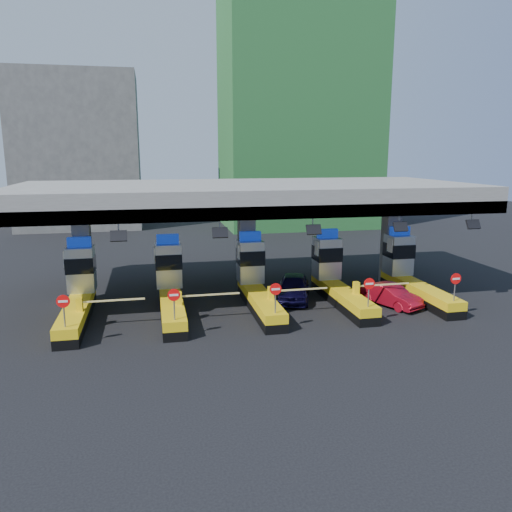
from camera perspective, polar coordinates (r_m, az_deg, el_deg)
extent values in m
plane|color=black|center=(29.79, 0.03, -5.64)|extent=(120.00, 120.00, 0.00)
cube|color=slate|center=(31.48, -1.12, 6.91)|extent=(28.00, 12.00, 1.50)
cube|color=#4C4C49|center=(25.97, 1.27, 5.00)|extent=(28.00, 0.60, 0.70)
cube|color=slate|center=(31.68, -19.15, -0.11)|extent=(1.00, 1.00, 5.50)
cube|color=slate|center=(31.97, -1.09, 0.65)|extent=(1.00, 1.00, 5.50)
cube|color=slate|center=(35.21, 15.10, 1.28)|extent=(1.00, 1.00, 5.50)
cylinder|color=slate|center=(25.42, -15.45, 3.07)|extent=(0.06, 0.06, 0.50)
cube|color=black|center=(25.27, -15.43, 2.22)|extent=(0.80, 0.38, 0.54)
cylinder|color=slate|center=(25.60, -4.20, 3.52)|extent=(0.06, 0.06, 0.50)
cube|color=black|center=(25.45, -4.13, 2.68)|extent=(0.80, 0.38, 0.54)
cylinder|color=slate|center=(26.73, 6.50, 3.82)|extent=(0.06, 0.06, 0.50)
cube|color=black|center=(26.59, 6.62, 3.02)|extent=(0.80, 0.38, 0.54)
cylinder|color=slate|center=(28.70, 16.04, 3.98)|extent=(0.06, 0.06, 0.50)
cube|color=black|center=(28.57, 16.19, 3.23)|extent=(0.80, 0.38, 0.54)
cylinder|color=slate|center=(31.06, 23.42, 4.03)|extent=(0.06, 0.06, 0.50)
cube|color=black|center=(30.94, 23.58, 3.34)|extent=(0.80, 0.38, 0.54)
cube|color=black|center=(28.46, -19.77, -6.66)|extent=(1.20, 8.00, 0.50)
cube|color=#E5B70C|center=(28.31, -19.84, -5.70)|extent=(1.20, 8.00, 0.50)
cube|color=#9EA3A8|center=(30.61, -19.36, -1.38)|extent=(1.50, 1.50, 2.60)
cube|color=black|center=(30.52, -19.40, -0.84)|extent=(1.56, 1.56, 0.90)
cube|color=#0C2DBF|center=(30.30, -19.56, 1.53)|extent=(1.30, 0.35, 0.55)
cube|color=white|center=(30.29, -21.01, -0.28)|extent=(0.06, 0.70, 0.90)
cylinder|color=slate|center=(24.65, -21.07, -6.17)|extent=(0.07, 0.07, 1.30)
cylinder|color=red|center=(24.45, -21.19, -4.85)|extent=(0.60, 0.04, 0.60)
cube|color=white|center=(24.43, -21.20, -4.87)|extent=(0.42, 0.02, 0.10)
cube|color=#E5B70C|center=(26.95, -19.52, -5.22)|extent=(0.30, 0.35, 0.70)
cube|color=white|center=(26.75, -16.02, -4.90)|extent=(3.20, 0.08, 0.08)
cube|color=black|center=(28.18, -9.60, -6.30)|extent=(1.20, 8.00, 0.50)
cube|color=#E5B70C|center=(28.03, -9.63, -5.33)|extent=(1.20, 8.00, 0.50)
cube|color=#9EA3A8|center=(30.35, -9.96, -1.00)|extent=(1.50, 1.50, 2.60)
cube|color=black|center=(30.26, -9.98, -0.45)|extent=(1.56, 1.56, 0.90)
cube|color=#0C2DBF|center=(30.04, -10.07, 1.94)|extent=(1.30, 0.35, 0.55)
cube|color=white|center=(29.89, -11.52, 0.12)|extent=(0.06, 0.70, 0.90)
cylinder|color=slate|center=(24.33, -9.32, -5.75)|extent=(0.07, 0.07, 1.30)
cylinder|color=red|center=(24.13, -9.37, -4.41)|extent=(0.60, 0.04, 0.60)
cube|color=white|center=(24.10, -9.36, -4.43)|extent=(0.42, 0.02, 0.10)
cube|color=#E5B70C|center=(26.72, -8.81, -4.81)|extent=(0.30, 0.35, 0.70)
cube|color=white|center=(26.83, -5.28, -4.43)|extent=(3.20, 0.08, 0.08)
cube|color=black|center=(28.78, 0.44, -5.74)|extent=(1.20, 8.00, 0.50)
cube|color=#E5B70C|center=(28.63, 0.45, -4.79)|extent=(1.20, 8.00, 0.50)
cube|color=#9EA3A8|center=(30.90, -0.67, -0.59)|extent=(1.50, 1.50, 2.60)
cube|color=black|center=(30.82, -0.66, -0.05)|extent=(1.56, 1.56, 0.90)
cube|color=#0C2DBF|center=(30.61, -0.67, 2.30)|extent=(1.30, 0.35, 0.55)
cube|color=white|center=(30.33, -2.04, 0.52)|extent=(0.06, 0.70, 0.90)
cylinder|color=slate|center=(25.02, 2.23, -5.11)|extent=(0.07, 0.07, 1.30)
cylinder|color=red|center=(24.83, 2.26, -3.80)|extent=(0.60, 0.04, 0.60)
cube|color=white|center=(24.80, 2.27, -3.81)|extent=(0.42, 0.02, 0.10)
cube|color=#E5B70C|center=(27.42, 1.70, -4.24)|extent=(0.30, 0.35, 0.70)
cube|color=white|center=(27.82, 5.02, -3.83)|extent=(3.20, 0.08, 0.08)
cube|color=black|center=(30.21, 9.78, -5.07)|extent=(1.20, 8.00, 0.50)
cube|color=#E5B70C|center=(30.07, 9.82, -4.16)|extent=(1.20, 8.00, 0.50)
cube|color=#9EA3A8|center=(32.24, 8.08, -0.19)|extent=(1.50, 1.50, 2.60)
cube|color=black|center=(32.16, 8.11, 0.33)|extent=(1.56, 1.56, 0.90)
cube|color=#0C2DBF|center=(31.95, 8.16, 2.59)|extent=(1.30, 0.35, 0.55)
cube|color=white|center=(31.56, 6.94, 0.88)|extent=(0.06, 0.70, 0.90)
cylinder|color=slate|center=(26.65, 12.74, -4.34)|extent=(0.07, 0.07, 1.30)
cylinder|color=red|center=(26.47, 12.83, -3.11)|extent=(0.60, 0.04, 0.60)
cube|color=white|center=(26.44, 12.85, -3.12)|extent=(0.42, 0.02, 0.10)
cube|color=#E5B70C|center=(28.97, 11.38, -3.60)|extent=(0.30, 0.35, 0.70)
cube|color=white|center=(29.63, 14.32, -3.19)|extent=(3.20, 0.08, 0.08)
cube|color=black|center=(32.35, 18.07, -4.36)|extent=(1.20, 8.00, 0.50)
cube|color=#E5B70C|center=(32.22, 18.12, -3.50)|extent=(1.20, 8.00, 0.50)
cube|color=#9EA3A8|center=(34.25, 15.97, 0.18)|extent=(1.50, 1.50, 2.60)
cube|color=black|center=(34.18, 16.01, 0.66)|extent=(1.56, 1.56, 0.90)
cube|color=#0C2DBF|center=(33.98, 16.12, 2.79)|extent=(1.30, 0.35, 0.55)
cube|color=white|center=(33.50, 15.06, 1.19)|extent=(0.06, 0.70, 0.90)
cylinder|color=slate|center=(29.06, 21.76, -3.56)|extent=(0.07, 0.07, 1.30)
cylinder|color=red|center=(28.89, 21.88, -2.43)|extent=(0.60, 0.04, 0.60)
cube|color=white|center=(28.87, 21.91, -2.44)|extent=(0.42, 0.02, 0.10)
cube|color=#E5B70C|center=(31.26, 19.84, -2.94)|extent=(0.30, 0.35, 0.70)
cube|color=white|center=(32.13, 22.36, -2.57)|extent=(3.20, 0.08, 0.08)
cube|color=#1E5926|center=(62.64, 4.88, 16.37)|extent=(18.00, 12.00, 28.00)
cube|color=#4C4C49|center=(64.32, -19.59, 11.17)|extent=(14.00, 10.00, 18.00)
imported|color=black|center=(30.72, 4.30, -3.59)|extent=(3.25, 5.00, 1.58)
imported|color=maroon|center=(30.56, 15.09, -4.34)|extent=(2.84, 4.13, 1.29)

